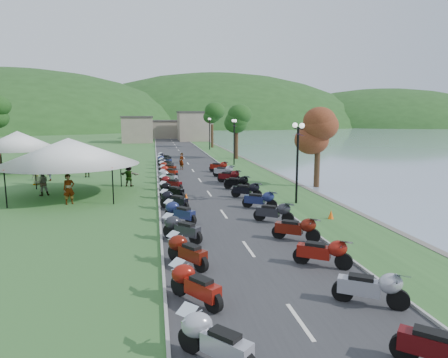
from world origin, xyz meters
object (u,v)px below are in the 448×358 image
vendor_tent_main (70,167)px  pedestrian_b (43,196)px  pedestrian_c (50,181)px  pedestrian_a (70,204)px

vendor_tent_main → pedestrian_b: bearing=166.1°
pedestrian_b → pedestrian_c: 6.64m
pedestrian_b → vendor_tent_main: bearing=145.2°
vendor_tent_main → pedestrian_b: (-1.99, 0.49, -2.00)m
pedestrian_a → pedestrian_b: pedestrian_a is taller
pedestrian_a → pedestrian_b: 3.96m
pedestrian_b → pedestrian_c: (-1.14, 6.54, 0.00)m
vendor_tent_main → pedestrian_c: 7.95m
pedestrian_c → pedestrian_b: bearing=4.0°
pedestrian_b → pedestrian_c: size_ratio=1.16×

